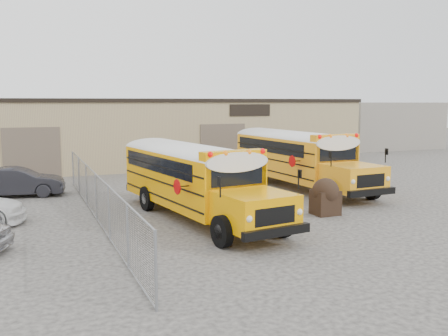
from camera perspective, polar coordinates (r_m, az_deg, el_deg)
name	(u,v)px	position (r m, az deg, el deg)	size (l,w,h in m)	color
ground	(274,223)	(18.64, 5.75, -6.33)	(120.00, 120.00, 0.00)	#2F2E2B
warehouse	(147,131)	(37.02, -8.83, 4.25)	(30.20, 10.20, 4.67)	tan
chainlink_fence	(96,197)	(19.47, -14.39, -3.21)	(0.07, 18.07, 1.81)	gray
distant_building_right	(377,125)	(51.57, 17.04, 4.73)	(10.00, 8.00, 4.40)	gray
school_bus_left	(138,159)	(24.74, -9.76, 0.98)	(3.82, 10.13, 2.89)	#FDA200
school_bus_right	(242,145)	(31.61, 2.10, 2.62)	(3.27, 10.40, 3.00)	#FFA318
tarp_bundle	(325,196)	(20.23, 11.51, -3.15)	(1.08, 1.08, 1.47)	black
car_dark	(18,182)	(25.57, -22.51, -1.49)	(1.47, 4.22, 1.39)	black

